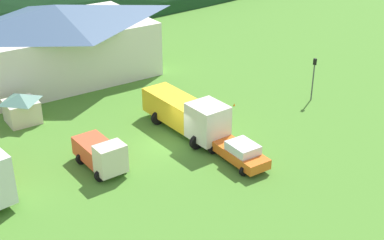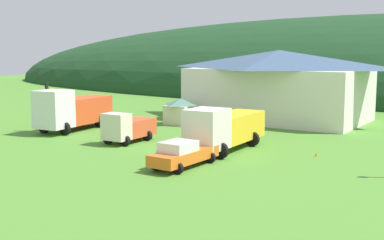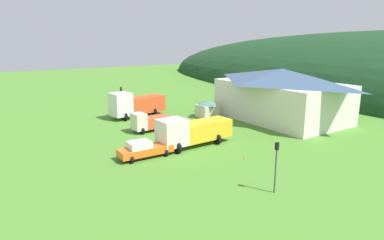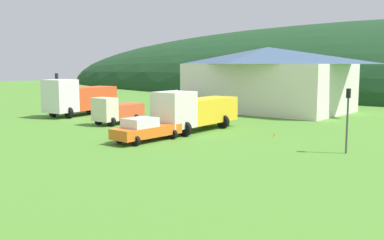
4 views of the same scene
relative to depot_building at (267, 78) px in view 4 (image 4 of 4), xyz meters
name	(u,v)px [view 4 (image 4 of 4)]	position (x,y,z in m)	size (l,w,h in m)	color
ground_plane	(165,129)	(0.88, -17.73, -3.64)	(200.00, 200.00, 0.00)	#4C842D
depot_building	(267,78)	(0.00, 0.00, 0.00)	(17.97, 11.46, 7.07)	white
play_shed_cream	(177,101)	(-6.57, -7.90, -2.36)	(2.66, 2.67, 2.49)	beige
heavy_rig_white	(78,97)	(-12.49, -16.36, -1.77)	(3.99, 8.30, 3.72)	white
light_truck_cream	(116,111)	(-4.50, -18.19, -2.46)	(2.57, 4.65, 2.39)	beige
heavy_rig_striped	(194,110)	(3.38, -17.05, -1.97)	(3.39, 8.56, 3.24)	silver
service_pickup_orange	(145,129)	(3.79, -22.74, -2.82)	(2.31, 5.23, 1.66)	orange
traffic_light_west	(57,90)	(-13.83, -17.87, -1.02)	(0.20, 0.32, 4.29)	#4C4C51
traffic_light_east	(348,114)	(15.91, -18.00, -1.26)	(0.20, 0.32, 3.86)	#4C4C51
traffic_cone_near_pickup	(274,136)	(9.50, -15.16, -3.64)	(0.36, 0.36, 0.51)	orange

